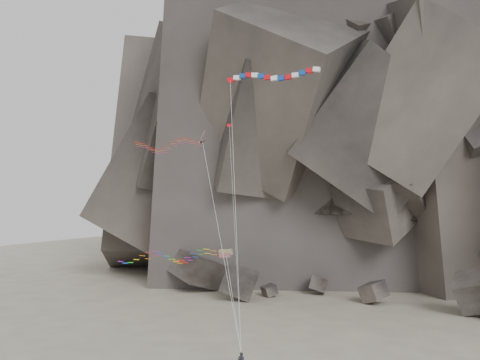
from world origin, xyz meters
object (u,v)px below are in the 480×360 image
at_px(delta_kite, 164,145).
at_px(parafoil_kite, 167,256).
at_px(banner_kite, 271,77).
at_px(pennant_kite, 232,179).

xyz_separation_m(delta_kite, parafoil_kite, (-0.15, 0.84, -12.99)).
bearing_deg(banner_kite, pennant_kite, -148.94).
relative_size(banner_kite, pennant_kite, 1.25).
xyz_separation_m(parafoil_kite, pennant_kite, (9.33, -1.64, 8.82)).
bearing_deg(pennant_kite, parafoil_kite, 154.66).
bearing_deg(delta_kite, pennant_kite, -23.74).
height_order(delta_kite, pennant_kite, pennant_kite).
bearing_deg(parafoil_kite, pennant_kite, -18.76).
bearing_deg(banner_kite, parafoil_kite, 179.53).
bearing_deg(delta_kite, banner_kite, -11.01).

